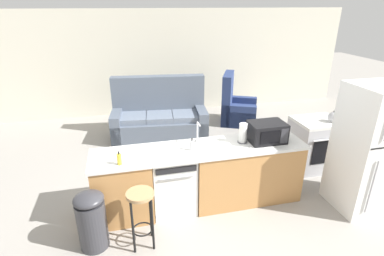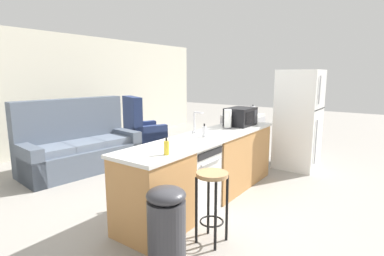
{
  "view_description": "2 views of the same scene",
  "coord_description": "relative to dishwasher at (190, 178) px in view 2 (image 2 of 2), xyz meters",
  "views": [
    {
      "loc": [
        -0.82,
        -3.5,
        2.72
      ],
      "look_at": [
        0.08,
        0.24,
        1.1
      ],
      "focal_mm": 28.0,
      "sensor_mm": 36.0,
      "label": 1
    },
    {
      "loc": [
        -3.15,
        -2.1,
        1.69
      ],
      "look_at": [
        0.74,
        0.68,
        0.84
      ],
      "focal_mm": 28.0,
      "sensor_mm": 36.0,
      "label": 2
    }
  ],
  "objects": [
    {
      "name": "ground_plane",
      "position": [
        0.25,
        0.0,
        -0.42
      ],
      "size": [
        24.0,
        24.0,
        0.0
      ],
      "primitive_type": "plane",
      "color": "gray"
    },
    {
      "name": "wall_back",
      "position": [
        0.55,
        4.2,
        0.88
      ],
      "size": [
        10.0,
        0.06,
        2.6
      ],
      "color": "beige",
      "rests_on": "ground_plane"
    },
    {
      "name": "kitchen_counter",
      "position": [
        0.49,
        0.0,
        -0.0
      ],
      "size": [
        2.94,
        0.66,
        0.9
      ],
      "color": "#B77F47",
      "rests_on": "ground_plane"
    },
    {
      "name": "dishwasher",
      "position": [
        0.0,
        0.0,
        0.0
      ],
      "size": [
        0.58,
        0.61,
        0.84
      ],
      "color": "white",
      "rests_on": "ground_plane"
    },
    {
      "name": "stove_range",
      "position": [
        2.6,
        0.55,
        0.03
      ],
      "size": [
        0.76,
        0.68,
        0.9
      ],
      "color": "#B7B7BC",
      "rests_on": "ground_plane"
    },
    {
      "name": "refrigerator",
      "position": [
        2.6,
        -0.55,
        0.47
      ],
      "size": [
        0.72,
        0.73,
        1.78
      ],
      "color": "white",
      "rests_on": "ground_plane"
    },
    {
      "name": "microwave",
      "position": [
        1.36,
        -0.0,
        0.62
      ],
      "size": [
        0.5,
        0.37,
        0.28
      ],
      "color": "black",
      "rests_on": "kitchen_counter"
    },
    {
      "name": "sink_faucet",
      "position": [
        0.41,
        0.21,
        0.61
      ],
      "size": [
        0.07,
        0.18,
        0.3
      ],
      "color": "silver",
      "rests_on": "kitchen_counter"
    },
    {
      "name": "paper_towel_roll",
      "position": [
        1.01,
        0.04,
        0.62
      ],
      "size": [
        0.14,
        0.14,
        0.28
      ],
      "color": "#4C4C51",
      "rests_on": "kitchen_counter"
    },
    {
      "name": "soap_bottle",
      "position": [
        0.27,
        -0.03,
        0.55
      ],
      "size": [
        0.06,
        0.06,
        0.18
      ],
      "color": "silver",
      "rests_on": "kitchen_counter"
    },
    {
      "name": "dish_soap_bottle",
      "position": [
        -0.68,
        -0.2,
        0.55
      ],
      "size": [
        0.06,
        0.06,
        0.18
      ],
      "color": "yellow",
      "rests_on": "kitchen_counter"
    },
    {
      "name": "kettle",
      "position": [
        2.77,
        0.42,
        0.56
      ],
      "size": [
        0.21,
        0.17,
        0.19
      ],
      "color": "#B2B2B7",
      "rests_on": "stove_range"
    },
    {
      "name": "bar_stool",
      "position": [
        -0.48,
        -0.62,
        0.11
      ],
      "size": [
        0.32,
        0.32,
        0.74
      ],
      "color": "tan",
      "rests_on": "ground_plane"
    },
    {
      "name": "trash_bin",
      "position": [
        -1.05,
        -0.5,
        -0.04
      ],
      "size": [
        0.35,
        0.35,
        0.74
      ],
      "color": "#333338",
      "rests_on": "ground_plane"
    },
    {
      "name": "couch",
      "position": [
        0.17,
        2.62,
        -0.03
      ],
      "size": [
        2.09,
        1.12,
        1.27
      ],
      "color": "#515B6B",
      "rests_on": "ground_plane"
    },
    {
      "name": "armchair",
      "position": [
        2.06,
        2.93,
        -0.07
      ],
      "size": [
        1.08,
        1.11,
        1.2
      ],
      "color": "navy",
      "rests_on": "ground_plane"
    }
  ]
}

